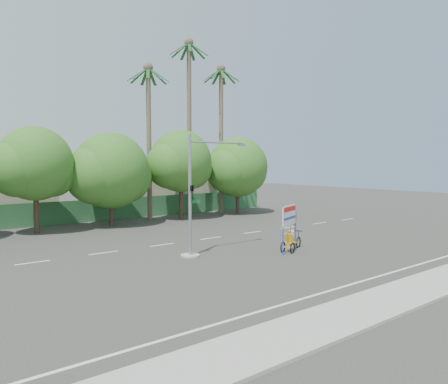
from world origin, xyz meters
TOP-DOWN VIEW (x-y plane):
  - ground at (0.00, 0.00)m, footprint 120.00×120.00m
  - sidewalk_near at (0.00, -7.50)m, footprint 50.00×2.40m
  - fence at (0.00, 21.50)m, footprint 38.00×0.08m
  - building_right at (8.00, 26.00)m, footprint 14.00×8.00m
  - tree_left at (-7.05, 18.00)m, footprint 6.66×5.60m
  - tree_center at (-1.05, 18.00)m, footprint 7.62×6.40m
  - tree_right at (5.95, 18.00)m, footprint 6.90×5.80m
  - tree_far_right at (12.95, 18.00)m, footprint 7.38×6.20m
  - palm_tall at (8.00, 19.50)m, footprint 3.73×3.79m
  - palm_mid at (12.00, 19.50)m, footprint 3.73×3.79m
  - palm_short at (3.50, 19.50)m, footprint 3.73×3.79m
  - traffic_signal at (-2.20, 3.98)m, footprint 4.72×1.10m
  - trike_billboard at (3.07, 1.38)m, footprint 2.85×1.37m

SIDE VIEW (x-z plane):
  - ground at x=0.00m, z-range 0.00..0.00m
  - sidewalk_near at x=0.00m, z-range 0.00..0.12m
  - fence at x=0.00m, z-range 0.00..2.00m
  - trike_billboard at x=3.07m, z-range -0.29..2.69m
  - building_right at x=8.00m, z-range 0.00..3.60m
  - traffic_signal at x=-2.20m, z-range -0.58..6.42m
  - tree_center at x=-1.05m, z-range 0.54..8.39m
  - tree_far_right at x=12.95m, z-range 0.68..8.61m
  - tree_left at x=-7.05m, z-range 1.02..9.09m
  - tree_right at x=5.95m, z-range 1.06..9.42m
  - palm_short at x=3.50m, z-range 1.64..16.09m
  - palm_mid at x=12.00m, z-range 1.67..17.12m
  - palm_tall at x=8.00m, z-range 1.74..19.19m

